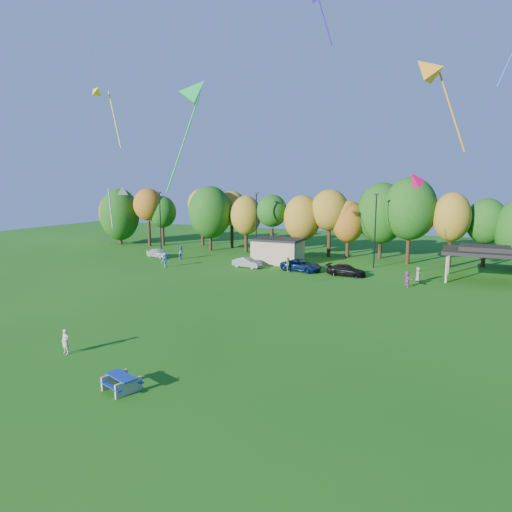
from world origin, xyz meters
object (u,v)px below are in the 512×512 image
at_px(car_d, 346,270).
at_px(kite_flyer, 65,342).
at_px(picnic_table, 121,382).
at_px(car_a, 158,253).
at_px(car_b, 247,263).
at_px(car_c, 301,265).

bearing_deg(car_d, kite_flyer, 165.01).
distance_m(picnic_table, car_a, 42.12).
bearing_deg(car_b, car_c, -77.39).
height_order(picnic_table, car_a, car_a).
relative_size(car_b, car_d, 0.86).
bearing_deg(kite_flyer, car_c, 86.30).
distance_m(kite_flyer, car_d, 32.31).
height_order(kite_flyer, car_d, kite_flyer).
distance_m(car_b, car_d, 12.36).
bearing_deg(picnic_table, car_a, 142.74).
bearing_deg(car_b, car_d, -82.29).
height_order(car_b, car_d, car_d).
xyz_separation_m(kite_flyer, car_b, (-2.49, 30.64, -0.16)).
height_order(kite_flyer, car_a, kite_flyer).
relative_size(picnic_table, car_d, 0.50).
bearing_deg(car_c, picnic_table, -166.90).
bearing_deg(kite_flyer, car_d, 76.40).
bearing_deg(picnic_table, car_d, 102.68).
distance_m(picnic_table, car_b, 34.30).
bearing_deg(car_a, car_d, -79.61).
height_order(picnic_table, kite_flyer, kite_flyer).
bearing_deg(car_d, car_a, 89.47).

